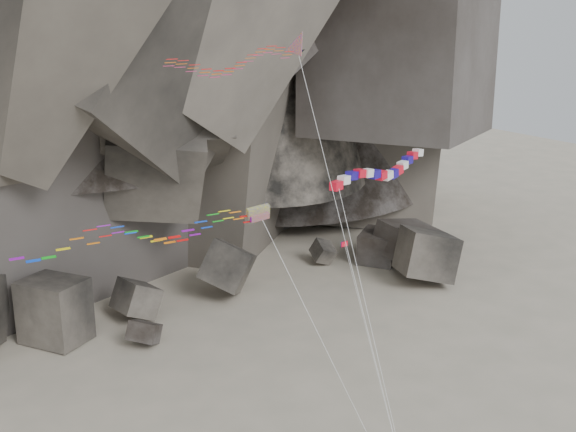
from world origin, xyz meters
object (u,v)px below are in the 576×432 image
delta_kite (229,61)px  parafoil_kite (137,233)px  banner_kite (382,171)px  pennant_kite (358,299)px

delta_kite → parafoil_kite: bearing=-178.5°
delta_kite → banner_kite: size_ratio=1.41×
delta_kite → pennant_kite: size_ratio=1.89×
parafoil_kite → pennant_kite: (14.37, -1.47, -6.56)m
delta_kite → banner_kite: bearing=-5.6°
banner_kite → parafoil_kite: (-17.42, -0.24, -1.38)m
delta_kite → banner_kite: 13.57m
banner_kite → pennant_kite: banner_kite is taller
banner_kite → parafoil_kite: size_ratio=1.05×
parafoil_kite → delta_kite: bearing=8.3°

